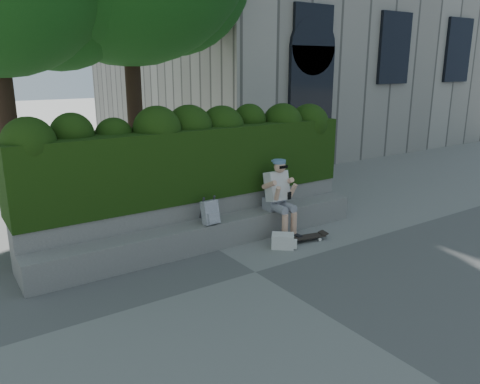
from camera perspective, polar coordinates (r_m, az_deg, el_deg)
ground at (r=7.06m, az=1.88°, el=-9.73°), size 80.00×80.00×0.00m
bench_ledge at (r=7.94m, az=-3.42°, el=-5.09°), size 6.00×0.45×0.45m
planter_wall at (r=8.28m, az=-5.12°, el=-3.16°), size 6.00×0.50×0.75m
hedge at (r=8.22m, az=-6.04°, el=3.72°), size 6.00×1.00×1.20m
person at (r=8.33m, az=4.76°, el=-0.33°), size 0.40×0.76×1.38m
skateboard at (r=8.25m, az=7.70°, el=-5.54°), size 0.84×0.36×0.09m
backpack_plaid at (r=7.68m, az=-3.65°, el=-2.49°), size 0.27×0.15×0.39m
backpack_ground at (r=7.93m, az=5.24°, el=-5.95°), size 0.45×0.44×0.24m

